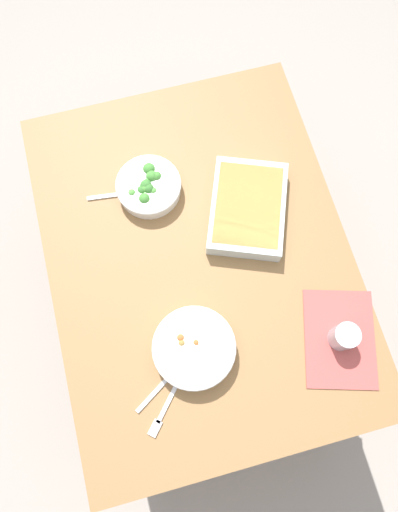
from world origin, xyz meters
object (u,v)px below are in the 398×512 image
Objects in this scene: stew_bowl at (194,348)px; drink_cup at (343,337)px; spoon_by_broccoli at (123,194)px; spoon_by_stew at (166,380)px; baking_dish at (248,208)px; broccoli_bowl at (149,186)px; fork_on_table at (164,410)px.

drink_cup is at bearing -100.78° from stew_bowl.
drink_cup is 0.48× the size of spoon_by_broccoli.
stew_bowl is 0.12m from spoon_by_stew.
baking_dish is 0.46m from drink_cup.
broccoli_bowl is at bearing 61.52° from baking_dish.
spoon_by_stew is at bearing 88.25° from drink_cup.
spoon_by_broccoli is at bearing 9.98° from stew_bowl.
drink_cup is 0.51m from spoon_by_stew.
spoon_by_broccoli is (0.58, -0.01, 0.00)m from spoon_by_stew.
drink_cup is 0.53m from fork_on_table.
spoon_by_stew is (0.02, 0.51, -0.03)m from drink_cup.
fork_on_table is at bearing 163.15° from spoon_by_stew.
drink_cup is at bearing -83.62° from fork_on_table.
broccoli_bowl is 0.58m from spoon_by_stew.
fork_on_table is at bearing 170.24° from broccoli_bowl.
spoon_by_broccoli is (0.52, 0.09, -0.03)m from stew_bowl.
fork_on_table is (-0.65, 0.11, -0.03)m from broccoli_bowl.
stew_bowl is 0.42m from drink_cup.
fork_on_table is at bearing 138.57° from stew_bowl.
baking_dish is 2.49× the size of fork_on_table.
fork_on_table is at bearing 177.44° from spoon_by_broccoli.
baking_dish is at bearing -113.88° from spoon_by_broccoli.
spoon_by_broccoli is (0.60, 0.50, -0.03)m from drink_cup.
stew_bowl reaches higher than spoon_by_broccoli.
drink_cup is (-0.08, -0.41, 0.01)m from stew_bowl.
baking_dish is at bearing -118.48° from broccoli_bowl.
spoon_by_stew is 1.09× the size of fork_on_table.
fork_on_table is (-0.06, 0.53, -0.04)m from drink_cup.
spoon_by_broccoli is at bearing -2.56° from fork_on_table.
stew_bowl is 2.74× the size of drink_cup.
spoon_by_stew is (-0.06, 0.10, -0.03)m from stew_bowl.
broccoli_bowl is 1.40× the size of fork_on_table.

